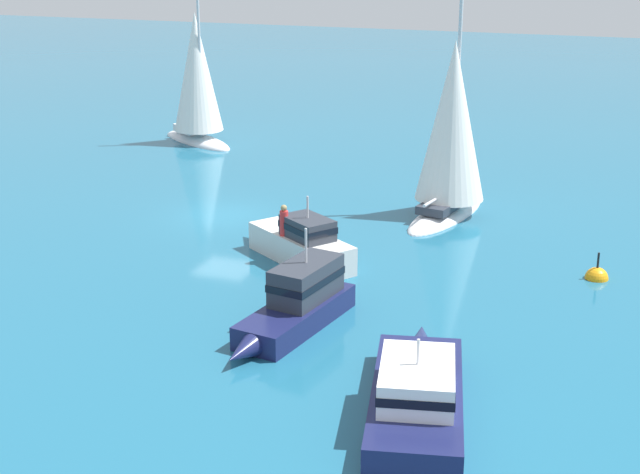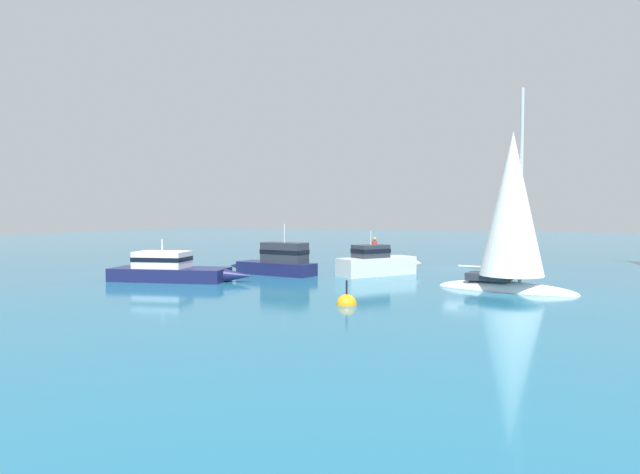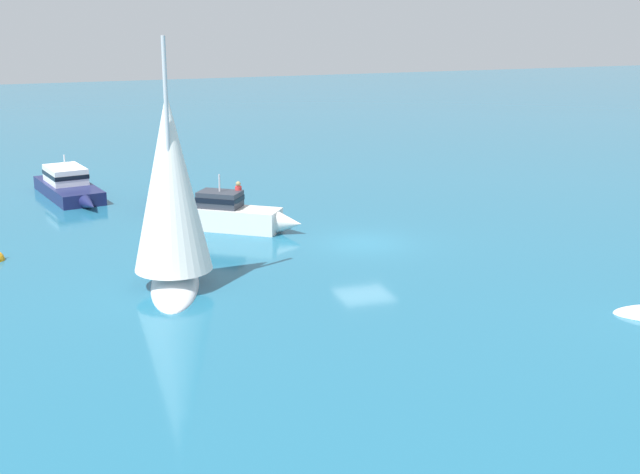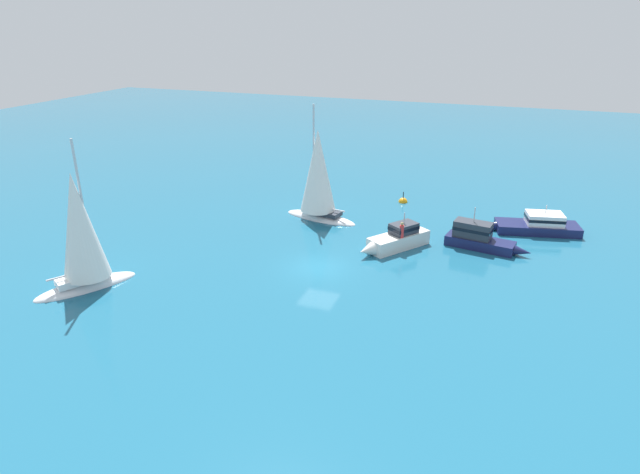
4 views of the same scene
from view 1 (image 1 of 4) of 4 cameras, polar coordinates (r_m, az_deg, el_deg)
name	(u,v)px [view 1 (image 1 of 4)]	position (r m, az deg, el deg)	size (l,w,h in m)	color
ground_plane	(224,215)	(41.04, -5.93, 1.33)	(160.00, 160.00, 0.00)	#1E607F
ketch	(197,84)	(54.92, -7.60, 9.33)	(6.38, 4.83, 10.00)	white
cabin_cruiser	(417,390)	(24.46, 6.01, -9.37)	(3.65, 8.10, 2.31)	#191E4C
cabin_cruiser_1	(298,302)	(29.28, -1.39, -4.05)	(2.45, 6.31, 3.12)	#191E4C
yacht	(451,137)	(40.43, 8.09, 6.15)	(3.53, 6.92, 10.09)	white
cabin_cruiser_2	(297,241)	(35.13, -1.42, -0.26)	(5.82, 4.62, 2.69)	silver
channel_buoy	(596,278)	(34.93, 16.68, -2.47)	(0.85, 0.85, 1.42)	orange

